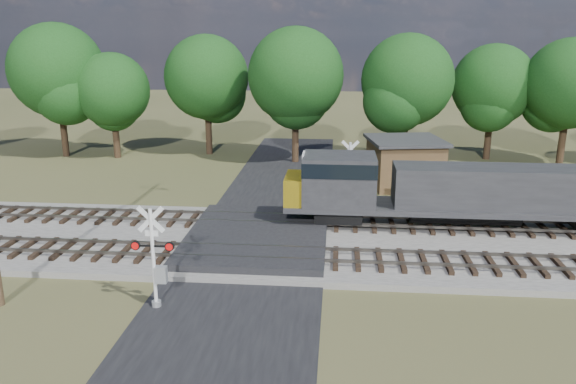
# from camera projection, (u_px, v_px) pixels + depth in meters

# --- Properties ---
(ground) EXTENTS (160.00, 160.00, 0.00)m
(ground) POSITION_uv_depth(u_px,v_px,m) (256.00, 247.00, 28.16)
(ground) COLOR #424726
(ground) RESTS_ON ground
(ballast_bed) EXTENTS (140.00, 10.00, 0.30)m
(ballast_bed) POSITION_uv_depth(u_px,v_px,m) (458.00, 247.00, 27.74)
(ballast_bed) COLOR gray
(ballast_bed) RESTS_ON ground
(road) EXTENTS (7.00, 60.00, 0.08)m
(road) POSITION_uv_depth(u_px,v_px,m) (256.00, 247.00, 28.15)
(road) COLOR black
(road) RESTS_ON ground
(crossing_panel) EXTENTS (7.00, 9.00, 0.62)m
(crossing_panel) POSITION_uv_depth(u_px,v_px,m) (257.00, 238.00, 28.55)
(crossing_panel) COLOR #262628
(crossing_panel) RESTS_ON ground
(track_near) EXTENTS (140.00, 2.60, 0.33)m
(track_near) POSITION_uv_depth(u_px,v_px,m) (317.00, 257.00, 25.86)
(track_near) COLOR black
(track_near) RESTS_ON ballast_bed
(track_far) EXTENTS (140.00, 2.60, 0.33)m
(track_far) POSITION_uv_depth(u_px,v_px,m) (320.00, 222.00, 30.65)
(track_far) COLOR black
(track_far) RESTS_ON ballast_bed
(crossing_signal_near) EXTENTS (1.69, 0.37, 4.19)m
(crossing_signal_near) POSITION_uv_depth(u_px,v_px,m) (156.00, 267.00, 21.46)
(crossing_signal_near) COLOR silver
(crossing_signal_near) RESTS_ON ground
(crossing_signal_far) EXTENTS (1.71, 0.37, 4.24)m
(crossing_signal_far) POSITION_uv_depth(u_px,v_px,m) (348.00, 181.00, 33.98)
(crossing_signal_far) COLOR silver
(crossing_signal_far) RESTS_ON ground
(equipment_shed) EXTENTS (5.70, 5.70, 3.36)m
(equipment_shed) POSITION_uv_depth(u_px,v_px,m) (405.00, 162.00, 39.12)
(equipment_shed) COLOR #4E3721
(equipment_shed) RESTS_ON ground
(treeline) EXTENTS (78.75, 10.95, 11.31)m
(treeline) POSITION_uv_depth(u_px,v_px,m) (375.00, 82.00, 45.24)
(treeline) COLOR black
(treeline) RESTS_ON ground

